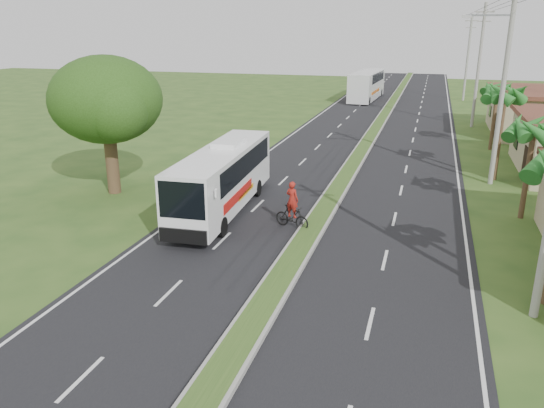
# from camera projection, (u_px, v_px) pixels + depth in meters

# --- Properties ---
(ground) EXTENTS (180.00, 180.00, 0.00)m
(ground) POSITION_uv_depth(u_px,v_px,m) (264.00, 308.00, 17.60)
(ground) COLOR #2A4A1B
(ground) RESTS_ON ground
(road_asphalt) EXTENTS (14.00, 160.00, 0.02)m
(road_asphalt) POSITION_uv_depth(u_px,v_px,m) (353.00, 166.00, 35.78)
(road_asphalt) COLOR black
(road_asphalt) RESTS_ON ground
(median_strip) EXTENTS (1.20, 160.00, 0.18)m
(median_strip) POSITION_uv_depth(u_px,v_px,m) (353.00, 164.00, 35.75)
(median_strip) COLOR gray
(median_strip) RESTS_ON ground
(lane_edge_left) EXTENTS (0.12, 160.00, 0.01)m
(lane_edge_left) POSITION_uv_depth(u_px,v_px,m) (259.00, 159.00, 37.61)
(lane_edge_left) COLOR silver
(lane_edge_left) RESTS_ON ground
(lane_edge_right) EXTENTS (0.12, 160.00, 0.01)m
(lane_edge_right) POSITION_uv_depth(u_px,v_px,m) (457.00, 173.00, 33.95)
(lane_edge_right) COLOR silver
(lane_edge_right) RESTS_ON ground
(shop_far) EXTENTS (8.60, 11.60, 3.82)m
(shop_far) POSITION_uv_depth(u_px,v_px,m) (543.00, 112.00, 45.90)
(shop_far) COLOR tan
(shop_far) RESTS_ON ground
(palm_verge_b) EXTENTS (2.40, 2.40, 5.05)m
(palm_verge_b) POSITION_uv_depth(u_px,v_px,m) (534.00, 130.00, 24.57)
(palm_verge_b) COLOR #473321
(palm_verge_b) RESTS_ON ground
(palm_verge_c) EXTENTS (2.40, 2.40, 5.85)m
(palm_verge_c) POSITION_uv_depth(u_px,v_px,m) (505.00, 95.00, 30.86)
(palm_verge_c) COLOR #473321
(palm_verge_c) RESTS_ON ground
(palm_verge_d) EXTENTS (2.40, 2.40, 5.25)m
(palm_verge_d) POSITION_uv_depth(u_px,v_px,m) (498.00, 89.00, 39.08)
(palm_verge_d) COLOR #473321
(palm_verge_d) RESTS_ON ground
(shade_tree) EXTENTS (6.30, 6.00, 7.54)m
(shade_tree) POSITION_uv_depth(u_px,v_px,m) (105.00, 103.00, 28.42)
(shade_tree) COLOR #473321
(shade_tree) RESTS_ON ground
(utility_pole_b) EXTENTS (3.20, 0.28, 12.00)m
(utility_pole_b) POSITION_uv_depth(u_px,v_px,m) (504.00, 76.00, 29.68)
(utility_pole_b) COLOR gray
(utility_pole_b) RESTS_ON ground
(utility_pole_c) EXTENTS (1.60, 0.28, 11.00)m
(utility_pole_c) POSITION_uv_depth(u_px,v_px,m) (479.00, 65.00, 48.04)
(utility_pole_c) COLOR gray
(utility_pole_c) RESTS_ON ground
(utility_pole_d) EXTENTS (1.60, 0.28, 10.50)m
(utility_pole_d) POSITION_uv_depth(u_px,v_px,m) (468.00, 57.00, 66.29)
(utility_pole_d) COLOR gray
(utility_pole_d) RESTS_ON ground
(coach_bus_main) EXTENTS (2.85, 10.72, 3.43)m
(coach_bus_main) POSITION_uv_depth(u_px,v_px,m) (223.00, 175.00, 26.37)
(coach_bus_main) COLOR white
(coach_bus_main) RESTS_ON ground
(coach_bus_far) EXTENTS (3.28, 12.30, 3.55)m
(coach_bus_far) POSITION_uv_depth(u_px,v_px,m) (367.00, 84.00, 68.25)
(coach_bus_far) COLOR silver
(coach_bus_far) RESTS_ON ground
(motorcyclist) EXTENTS (1.86, 1.08, 2.25)m
(motorcyclist) POSITION_uv_depth(u_px,v_px,m) (292.00, 212.00, 24.34)
(motorcyclist) COLOR black
(motorcyclist) RESTS_ON ground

